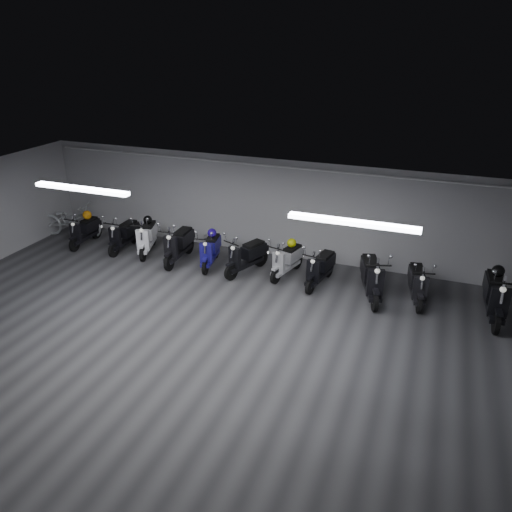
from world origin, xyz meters
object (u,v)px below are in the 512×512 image
at_px(scooter_9, 418,278).
at_px(helmet_4, 498,271).
at_px(helmet_3, 212,233).
at_px(scooter_0, 84,226).
at_px(helmet_2, 292,243).
at_px(scooter_10, 497,289).
at_px(scooter_6, 287,255).
at_px(helmet_1, 148,220).
at_px(scooter_4, 210,245).
at_px(scooter_3, 178,239).
at_px(scooter_8, 372,271).
at_px(scooter_1, 123,230).
at_px(bicycle, 70,217).
at_px(scooter_7, 321,263).
at_px(scooter_2, 147,232).
at_px(helmet_0, 87,215).
at_px(scooter_5, 246,251).

height_order(scooter_9, helmet_4, scooter_9).
bearing_deg(helmet_3, scooter_0, -177.04).
bearing_deg(helmet_2, scooter_10, -7.04).
relative_size(scooter_6, helmet_1, 6.29).
bearing_deg(scooter_4, scooter_9, -11.00).
height_order(scooter_3, scooter_10, scooter_10).
distance_m(scooter_8, scooter_9, 1.07).
relative_size(scooter_1, bicycle, 0.82).
xyz_separation_m(scooter_6, scooter_7, (0.94, -0.20, 0.02)).
height_order(scooter_3, scooter_8, scooter_8).
height_order(scooter_9, helmet_1, scooter_9).
distance_m(scooter_7, scooter_8, 1.33).
distance_m(scooter_2, scooter_8, 6.51).
bearing_deg(scooter_3, scooter_1, 173.03).
bearing_deg(scooter_1, scooter_9, -1.92).
xyz_separation_m(scooter_8, scooter_10, (2.71, 0.01, 0.02)).
relative_size(helmet_3, helmet_4, 0.90).
relative_size(helmet_1, helmet_2, 1.05).
bearing_deg(helmet_0, scooter_0, -87.97).
bearing_deg(scooter_7, scooter_0, -169.92).
bearing_deg(scooter_1, scooter_0, -177.38).
xyz_separation_m(scooter_7, scooter_9, (2.36, 0.00, 0.00)).
height_order(scooter_0, scooter_5, scooter_5).
relative_size(scooter_6, bicycle, 0.80).
height_order(scooter_10, helmet_3, scooter_10).
xyz_separation_m(scooter_2, scooter_6, (4.25, -0.00, -0.05)).
xyz_separation_m(scooter_5, helmet_2, (1.12, 0.42, 0.23)).
height_order(scooter_5, helmet_4, scooter_5).
bearing_deg(helmet_2, scooter_0, -176.93).
distance_m(scooter_5, scooter_7, 2.01).
bearing_deg(scooter_6, scooter_8, 3.96).
bearing_deg(bicycle, scooter_7, -102.70).
xyz_separation_m(scooter_0, helmet_4, (11.31, 0.01, 0.45)).
bearing_deg(scooter_8, scooter_5, 159.11).
bearing_deg(scooter_6, scooter_5, -155.08).
relative_size(scooter_2, bicycle, 0.87).
bearing_deg(scooter_2, helmet_1, 90.00).
bearing_deg(scooter_8, scooter_3, 160.30).
relative_size(scooter_2, scooter_7, 1.06).
xyz_separation_m(scooter_6, scooter_8, (2.25, -0.40, 0.11)).
bearing_deg(scooter_1, helmet_0, 173.22).
bearing_deg(scooter_8, scooter_6, 152.42).
bearing_deg(scooter_9, scooter_1, 167.71).
bearing_deg(scooter_1, helmet_2, 2.09).
bearing_deg(scooter_0, scooter_3, -3.34).
bearing_deg(helmet_3, helmet_2, 3.29).
distance_m(scooter_3, scooter_7, 4.04).
bearing_deg(scooter_4, scooter_1, 167.82).
height_order(scooter_6, helmet_1, scooter_6).
relative_size(scooter_3, scooter_10, 0.92).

